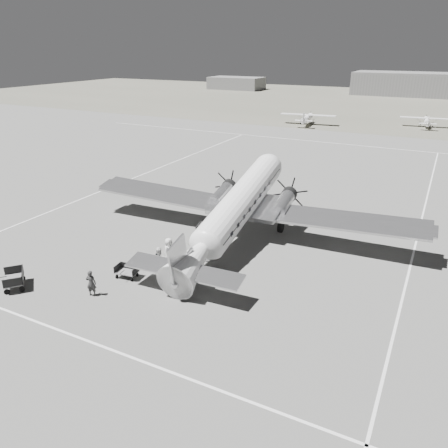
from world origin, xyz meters
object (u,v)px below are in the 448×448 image
Objects in this scene: hangar_main at (427,85)px; dc3_airliner at (236,210)px; baggage_cart_far at (14,280)px; ground_crew at (91,283)px; light_plane_left at (307,119)px; ramp_agent at (160,260)px; baggage_cart_near at (127,272)px; passenger at (169,251)px; shed_secondary at (236,83)px; light_plane_right at (427,122)px.

dc3_airliner is at bearing -92.50° from hangar_main.
ground_crew reaches higher than baggage_cart_far.
light_plane_left is 5.52× the size of baggage_cart_far.
light_plane_left reaches higher than baggage_cart_far.
light_plane_left is 66.51m from baggage_cart_far.
ramp_agent is (8.73, -60.82, -0.18)m from light_plane_left.
hangar_main reaches higher than baggage_cart_near.
baggage_cart_near is at bearing 162.31° from passenger.
ramp_agent is 0.97× the size of passenger.
passenger is at bearing 58.04° from baggage_cart_near.
hangar_main is 1.54× the size of dc3_airliner.
hangar_main is 2.33× the size of shed_secondary.
dc3_airliner is 2.92× the size of light_plane_right.
hangar_main is at bearing 87.49° from light_plane_right.
passenger is at bearing -88.46° from light_plane_left.
baggage_cart_far is (-9.23, -12.27, -2.06)m from dc3_airliner.
ground_crew is (6.74, -65.03, -0.25)m from light_plane_left.
light_plane_right is at bearing -86.10° from hangar_main.
dc3_airliner is 7.21m from ramp_agent.
hangar_main reaches higher than passenger.
shed_secondary is 1.73× the size of light_plane_left.
dc3_airliner is at bearing -85.09° from light_plane_left.
ground_crew is at bearing -90.70° from light_plane_left.
ground_crew is at bearing 57.64° from baggage_cart_far.
light_plane_left reaches higher than ground_crew.
light_plane_left is 62.76m from baggage_cart_near.
hangar_main is at bearing 69.42° from light_plane_left.
baggage_cart_near is (7.19, -62.35, -0.67)m from light_plane_left.
shed_secondary is 127.13m from dc3_airliner.
light_plane_right is at bearing 78.56° from dc3_airliner.
dc3_airliner is 15.16× the size of ramp_agent.
shed_secondary is 132.19m from ramp_agent.
baggage_cart_far is 1.05× the size of ramp_agent.
dc3_airliner is 9.27m from baggage_cart_near.
baggage_cart_near is at bearing -94.07° from hangar_main.
light_plane_left is (-16.29, -65.51, -2.22)m from hangar_main.
baggage_cart_near is at bearing -118.37° from dc3_airliner.
baggage_cart_far is (45.54, -127.00, -1.47)m from shed_secondary.
baggage_cart_far is 1.02× the size of passenger.
shed_secondary is 134.92m from baggage_cart_far.
light_plane_right is 68.96m from ramp_agent.
dc3_airliner reaches higher than passenger.
shed_secondary is at bearing 150.83° from baggage_cart_far.
hangar_main is at bearing 3.87° from ramp_agent.
light_plane_left is 5.60× the size of passenger.
dc3_airliner is at bearing -132.48° from ground_crew.
shed_secondary is at bearing 133.77° from light_plane_right.
hangar_main is 132.82m from baggage_cart_far.
ground_crew is 5.85m from passenger.
dc3_airliner is (54.77, -114.73, 0.60)m from shed_secondary.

